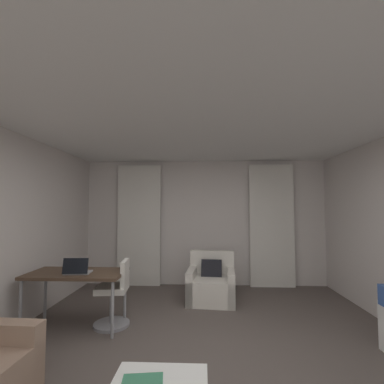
% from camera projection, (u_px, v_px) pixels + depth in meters
% --- Properties ---
extents(ground_plane, '(12.00, 12.00, 0.00)m').
position_uv_depth(ground_plane, '(207.00, 372.00, 2.64)').
color(ground_plane, '#564C47').
extents(wall_window, '(5.12, 0.06, 2.60)m').
position_uv_depth(wall_window, '(205.00, 222.00, 5.74)').
color(wall_window, silver).
rests_on(wall_window, ground).
extents(ceiling, '(5.12, 6.12, 0.06)m').
position_uv_depth(ceiling, '(206.00, 109.00, 2.79)').
color(ceiling, white).
rests_on(ceiling, wall_left).
extents(curtain_left_panel, '(0.90, 0.06, 2.50)m').
position_uv_depth(curtain_left_panel, '(139.00, 225.00, 5.66)').
color(curtain_left_panel, silver).
rests_on(curtain_left_panel, ground).
extents(curtain_right_panel, '(0.90, 0.06, 2.50)m').
position_uv_depth(curtain_right_panel, '(272.00, 225.00, 5.55)').
color(curtain_right_panel, silver).
rests_on(curtain_right_panel, ground).
extents(armchair, '(0.86, 0.84, 0.81)m').
position_uv_depth(armchair, '(211.00, 284.00, 4.69)').
color(armchair, silver).
rests_on(armchair, ground).
extents(desk, '(1.27, 0.64, 0.74)m').
position_uv_depth(desk, '(77.00, 277.00, 3.66)').
color(desk, '#4C3828').
rests_on(desk, ground).
extents(desk_chair, '(0.48, 0.48, 0.88)m').
position_uv_depth(desk_chair, '(115.00, 296.00, 3.71)').
color(desk_chair, gray).
rests_on(desk_chair, ground).
extents(laptop, '(0.34, 0.27, 0.22)m').
position_uv_depth(laptop, '(77.00, 270.00, 3.56)').
color(laptop, '#ADADB2').
rests_on(laptop, desk).
extents(magazine_open, '(0.30, 0.23, 0.01)m').
position_uv_depth(magazine_open, '(142.00, 382.00, 1.85)').
color(magazine_open, '#387F5B').
rests_on(magazine_open, coffee_table).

